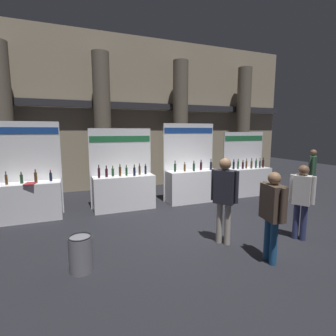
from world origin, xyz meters
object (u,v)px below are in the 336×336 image
(exhibitor_booth_1, at_px, (124,189))
(visitor_5, at_px, (224,193))
(visitor_1, at_px, (302,196))
(exhibitor_booth_3, at_px, (247,179))
(exhibitor_booth_2, at_px, (192,182))
(visitor_0, at_px, (272,209))
(visitor_4, at_px, (312,169))
(exhibitor_booth_0, at_px, (31,196))
(trash_bin, at_px, (81,254))

(exhibitor_booth_1, height_order, visitor_5, exhibitor_booth_1)
(visitor_5, bearing_deg, visitor_1, -141.94)
(exhibitor_booth_1, height_order, exhibitor_booth_3, exhibitor_booth_1)
(exhibitor_booth_2, bearing_deg, visitor_0, -97.24)
(exhibitor_booth_2, relative_size, visitor_1, 1.58)
(exhibitor_booth_1, distance_m, visitor_0, 4.47)
(visitor_4, distance_m, visitor_5, 5.44)
(visitor_1, height_order, visitor_5, visitor_5)
(exhibitor_booth_0, height_order, visitor_4, exhibitor_booth_0)
(exhibitor_booth_2, distance_m, visitor_5, 3.26)
(trash_bin, relative_size, visitor_5, 0.35)
(exhibitor_booth_3, distance_m, visitor_1, 3.93)
(exhibitor_booth_0, height_order, exhibitor_booth_3, exhibitor_booth_0)
(exhibitor_booth_1, xyz_separation_m, visitor_4, (6.43, -1.05, 0.39))
(trash_bin, bearing_deg, exhibitor_booth_3, 28.45)
(exhibitor_booth_2, distance_m, visitor_4, 4.30)
(exhibitor_booth_3, xyz_separation_m, visitor_0, (-2.80, -4.14, 0.40))
(exhibitor_booth_0, distance_m, exhibitor_booth_3, 7.01)
(exhibitor_booth_2, bearing_deg, visitor_4, -13.81)
(exhibitor_booth_3, bearing_deg, exhibitor_booth_2, -178.33)
(visitor_1, bearing_deg, exhibitor_booth_1, -169.93)
(visitor_0, height_order, visitor_5, visitor_5)
(exhibitor_booth_1, xyz_separation_m, visitor_5, (1.41, -3.14, 0.47))
(trash_bin, bearing_deg, exhibitor_booth_2, 40.73)
(exhibitor_booth_2, bearing_deg, exhibitor_booth_0, -179.96)
(exhibitor_booth_2, bearing_deg, exhibitor_booth_1, 179.35)
(visitor_1, relative_size, visitor_5, 0.91)
(exhibitor_booth_1, xyz_separation_m, visitor_0, (1.75, -4.10, 0.38))
(exhibitor_booth_0, xyz_separation_m, exhibitor_booth_2, (4.73, 0.00, 0.01))
(exhibitor_booth_2, xyz_separation_m, visitor_0, (-0.52, -4.07, 0.35))
(exhibitor_booth_3, xyz_separation_m, trash_bin, (-5.94, -3.22, -0.28))
(exhibitor_booth_1, bearing_deg, exhibitor_booth_3, 0.51)
(exhibitor_booth_1, distance_m, exhibitor_booth_2, 2.27)
(exhibitor_booth_2, relative_size, visitor_5, 1.43)
(exhibitor_booth_3, bearing_deg, trash_bin, -151.55)
(trash_bin, bearing_deg, visitor_5, 0.82)
(visitor_0, bearing_deg, exhibitor_booth_3, -22.92)
(exhibitor_booth_0, relative_size, exhibitor_booth_1, 1.07)
(exhibitor_booth_0, height_order, trash_bin, exhibitor_booth_0)
(exhibitor_booth_0, distance_m, visitor_4, 8.96)
(visitor_1, distance_m, visitor_5, 1.70)
(exhibitor_booth_2, xyz_separation_m, visitor_1, (0.78, -3.55, 0.31))
(exhibitor_booth_2, xyz_separation_m, exhibitor_booth_3, (2.28, 0.07, -0.05))
(visitor_4, height_order, visitor_5, visitor_5)
(exhibitor_booth_0, bearing_deg, exhibitor_booth_3, 0.57)
(exhibitor_booth_1, xyz_separation_m, trash_bin, (-1.39, -3.18, -0.30))
(exhibitor_booth_1, bearing_deg, exhibitor_booth_0, -179.33)
(visitor_4, bearing_deg, exhibitor_booth_1, 127.68)
(exhibitor_booth_0, bearing_deg, exhibitor_booth_2, 0.04)
(visitor_4, bearing_deg, exhibitor_booth_2, 123.14)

